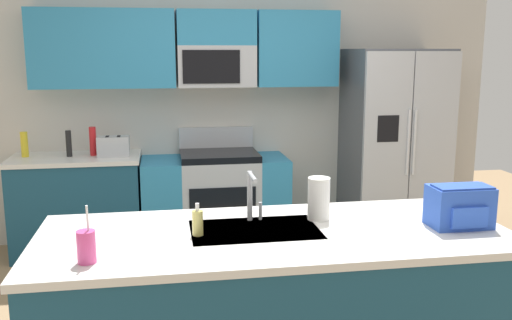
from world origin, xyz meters
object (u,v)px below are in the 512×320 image
(sink_faucet, at_px, (252,192))
(backpack, at_px, (460,206))
(range_oven, at_px, (215,199))
(refrigerator, at_px, (394,146))
(pepper_mill, at_px, (69,144))
(bottle_red, at_px, (93,141))
(toaster, at_px, (113,146))
(drink_cup_pink, at_px, (86,247))
(paper_towel_roll, at_px, (319,199))
(soap_dispenser, at_px, (198,222))
(bottle_yellow, at_px, (24,144))

(sink_faucet, distance_m, backpack, 1.13)
(range_oven, xyz_separation_m, refrigerator, (1.74, -0.07, 0.48))
(pepper_mill, bearing_deg, bottle_red, 6.76)
(pepper_mill, xyz_separation_m, sink_faucet, (1.31, -2.20, 0.05))
(toaster, xyz_separation_m, pepper_mill, (-0.39, 0.05, 0.03))
(sink_faucet, distance_m, drink_cup_pink, 0.96)
(pepper_mill, height_order, sink_faucet, sink_faucet)
(paper_towel_roll, bearing_deg, bottle_red, 123.30)
(drink_cup_pink, height_order, soap_dispenser, drink_cup_pink)
(range_oven, bearing_deg, paper_towel_roll, -80.43)
(backpack, bearing_deg, range_oven, 113.69)
(bottle_yellow, xyz_separation_m, drink_cup_pink, (0.87, -2.74, -0.04))
(refrigerator, height_order, drink_cup_pink, refrigerator)
(drink_cup_pink, bearing_deg, soap_dispenser, 30.36)
(paper_towel_roll, bearing_deg, toaster, 120.73)
(drink_cup_pink, relative_size, paper_towel_roll, 1.12)
(range_oven, relative_size, bottle_red, 5.24)
(refrigerator, xyz_separation_m, bottle_red, (-2.84, 0.09, 0.10))
(pepper_mill, relative_size, paper_towel_roll, 0.98)
(toaster, bearing_deg, drink_cup_pink, -88.08)
(backpack, bearing_deg, soap_dispenser, 176.46)
(range_oven, height_order, bottle_red, bottle_red)
(drink_cup_pink, distance_m, paper_towel_roll, 1.29)
(refrigerator, distance_m, pepper_mill, 3.05)
(range_oven, xyz_separation_m, soap_dispenser, (-0.31, -2.39, 0.53))
(range_oven, xyz_separation_m, drink_cup_pink, (-0.83, -2.69, 0.53))
(sink_faucet, bearing_deg, bottle_red, 116.27)
(refrigerator, height_order, sink_faucet, refrigerator)
(drink_cup_pink, bearing_deg, bottle_yellow, 107.58)
(soap_dispenser, distance_m, paper_towel_roll, 0.71)
(bottle_yellow, bearing_deg, toaster, -7.20)
(toaster, bearing_deg, soap_dispenser, -75.55)
(refrigerator, xyz_separation_m, drink_cup_pink, (-2.57, -2.62, 0.05))
(sink_faucet, distance_m, paper_towel_roll, 0.38)
(pepper_mill, xyz_separation_m, bottle_yellow, (-0.39, 0.05, -0.00))
(bottle_red, bearing_deg, refrigerator, -1.89)
(pepper_mill, relative_size, backpack, 0.74)
(paper_towel_roll, bearing_deg, backpack, -19.58)
(drink_cup_pink, relative_size, backpack, 0.84)
(soap_dispenser, bearing_deg, backpack, -3.54)
(range_oven, distance_m, soap_dispenser, 2.47)
(sink_faucet, relative_size, backpack, 0.88)
(range_oven, bearing_deg, bottle_yellow, 178.45)
(toaster, bearing_deg, range_oven, 3.28)
(refrigerator, height_order, toaster, refrigerator)
(toaster, height_order, pepper_mill, pepper_mill)
(drink_cup_pink, bearing_deg, bottle_red, 95.75)
(range_oven, relative_size, refrigerator, 0.74)
(bottle_red, bearing_deg, bottle_yellow, 177.69)
(range_oven, xyz_separation_m, sink_faucet, (-0.00, -2.20, 0.62))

